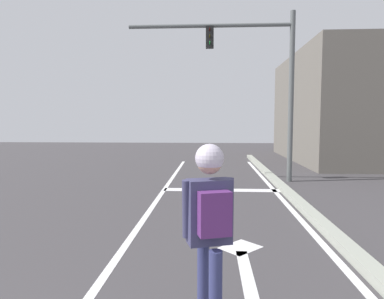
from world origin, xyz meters
TOP-DOWN VIEW (x-y plane):
  - lane_line_center at (0.06, 6.00)m, footprint 0.12×20.00m
  - lane_line_curbside at (3.09, 6.00)m, footprint 0.12×20.00m
  - stop_bar at (1.65, 9.39)m, footprint 3.18×0.40m
  - lane_arrow_stem at (1.81, 4.26)m, footprint 0.16×1.40m
  - lane_arrow_head at (1.81, 5.11)m, footprint 0.71×0.71m
  - curb_strip at (3.34, 6.00)m, footprint 0.24×24.00m
  - skater at (1.36, 2.90)m, footprint 0.44×0.61m
  - traffic_signal_mast at (2.65, 10.89)m, footprint 5.12×0.34m

SIDE VIEW (x-z plane):
  - lane_line_center at x=0.06m, z-range 0.00..0.01m
  - lane_line_curbside at x=3.09m, z-range 0.00..0.01m
  - stop_bar at x=1.65m, z-range 0.00..0.01m
  - lane_arrow_stem at x=1.81m, z-range 0.00..0.01m
  - lane_arrow_head at x=1.81m, z-range 0.00..0.01m
  - curb_strip at x=3.34m, z-range 0.00..0.14m
  - skater at x=1.36m, z-range 0.29..1.92m
  - traffic_signal_mast at x=2.65m, z-range 0.97..6.21m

